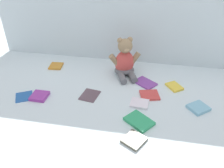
{
  "coord_description": "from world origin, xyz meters",
  "views": [
    {
      "loc": [
        0.21,
        -1.15,
        0.81
      ],
      "look_at": [
        0.01,
        -0.1,
        0.1
      ],
      "focal_mm": 36.76,
      "sensor_mm": 36.0,
      "label": 1
    }
  ],
  "objects_px": {
    "book_case_8": "(56,66)",
    "book_case_3": "(150,95)",
    "book_case_10": "(90,95)",
    "book_case_2": "(139,121)",
    "book_case_7": "(40,96)",
    "book_case_0": "(145,83)",
    "book_case_6": "(174,87)",
    "book_case_9": "(198,108)",
    "book_case_4": "(24,96)",
    "teddy_bear": "(125,62)",
    "book_case_5": "(139,103)",
    "book_case_1": "(134,140)"
  },
  "relations": [
    {
      "from": "book_case_5",
      "to": "book_case_1",
      "type": "bearing_deg",
      "value": 4.98
    },
    {
      "from": "book_case_4",
      "to": "book_case_7",
      "type": "distance_m",
      "value": 0.09
    },
    {
      "from": "book_case_0",
      "to": "book_case_2",
      "type": "distance_m",
      "value": 0.37
    },
    {
      "from": "book_case_0",
      "to": "book_case_6",
      "type": "height_order",
      "value": "book_case_6"
    },
    {
      "from": "teddy_bear",
      "to": "book_case_2",
      "type": "height_order",
      "value": "teddy_bear"
    },
    {
      "from": "book_case_2",
      "to": "book_case_9",
      "type": "relative_size",
      "value": 1.35
    },
    {
      "from": "book_case_2",
      "to": "book_case_7",
      "type": "bearing_deg",
      "value": -62.1
    },
    {
      "from": "book_case_2",
      "to": "book_case_3",
      "type": "distance_m",
      "value": 0.24
    },
    {
      "from": "book_case_6",
      "to": "book_case_9",
      "type": "relative_size",
      "value": 0.97
    },
    {
      "from": "book_case_7",
      "to": "book_case_8",
      "type": "relative_size",
      "value": 0.98
    },
    {
      "from": "book_case_5",
      "to": "book_case_8",
      "type": "xyz_separation_m",
      "value": [
        -0.63,
        0.33,
        -0.0
      ]
    },
    {
      "from": "book_case_2",
      "to": "book_case_5",
      "type": "xyz_separation_m",
      "value": [
        -0.01,
        0.15,
        -0.0
      ]
    },
    {
      "from": "book_case_0",
      "to": "book_case_4",
      "type": "height_order",
      "value": "book_case_0"
    },
    {
      "from": "book_case_6",
      "to": "book_case_7",
      "type": "relative_size",
      "value": 1.04
    },
    {
      "from": "book_case_6",
      "to": "book_case_7",
      "type": "distance_m",
      "value": 0.82
    },
    {
      "from": "teddy_bear",
      "to": "book_case_7",
      "type": "distance_m",
      "value": 0.58
    },
    {
      "from": "book_case_5",
      "to": "book_case_7",
      "type": "bearing_deg",
      "value": -80.7
    },
    {
      "from": "book_case_7",
      "to": "book_case_10",
      "type": "relative_size",
      "value": 0.78
    },
    {
      "from": "book_case_7",
      "to": "book_case_0",
      "type": "bearing_deg",
      "value": 113.82
    },
    {
      "from": "teddy_bear",
      "to": "book_case_5",
      "type": "relative_size",
      "value": 2.6
    },
    {
      "from": "book_case_2",
      "to": "book_case_9",
      "type": "xyz_separation_m",
      "value": [
        0.31,
        0.17,
        0.0
      ]
    },
    {
      "from": "book_case_4",
      "to": "book_case_8",
      "type": "bearing_deg",
      "value": 144.8
    },
    {
      "from": "book_case_4",
      "to": "book_case_6",
      "type": "bearing_deg",
      "value": 78.35
    },
    {
      "from": "book_case_0",
      "to": "book_case_9",
      "type": "distance_m",
      "value": 0.36
    },
    {
      "from": "book_case_3",
      "to": "book_case_9",
      "type": "distance_m",
      "value": 0.28
    },
    {
      "from": "book_case_4",
      "to": "book_case_9",
      "type": "distance_m",
      "value": 1.0
    },
    {
      "from": "book_case_9",
      "to": "teddy_bear",
      "type": "bearing_deg",
      "value": -161.46
    },
    {
      "from": "book_case_6",
      "to": "book_case_4",
      "type": "bearing_deg",
      "value": 161.74
    },
    {
      "from": "book_case_2",
      "to": "book_case_1",
      "type": "bearing_deg",
      "value": 32.89
    },
    {
      "from": "book_case_1",
      "to": "book_case_4",
      "type": "height_order",
      "value": "book_case_1"
    },
    {
      "from": "book_case_4",
      "to": "book_case_6",
      "type": "distance_m",
      "value": 0.91
    },
    {
      "from": "book_case_9",
      "to": "book_case_1",
      "type": "bearing_deg",
      "value": -85.77
    },
    {
      "from": "teddy_bear",
      "to": "book_case_3",
      "type": "height_order",
      "value": "teddy_bear"
    },
    {
      "from": "book_case_3",
      "to": "book_case_4",
      "type": "height_order",
      "value": "book_case_3"
    },
    {
      "from": "book_case_0",
      "to": "book_case_5",
      "type": "relative_size",
      "value": 1.33
    },
    {
      "from": "book_case_9",
      "to": "book_case_2",
      "type": "bearing_deg",
      "value": -100.09
    },
    {
      "from": "book_case_7",
      "to": "book_case_3",
      "type": "bearing_deg",
      "value": 102.06
    },
    {
      "from": "book_case_2",
      "to": "teddy_bear",
      "type": "bearing_deg",
      "value": -125.01
    },
    {
      "from": "book_case_0",
      "to": "book_case_9",
      "type": "xyz_separation_m",
      "value": [
        0.3,
        -0.2,
        0.0
      ]
    },
    {
      "from": "book_case_8",
      "to": "book_case_10",
      "type": "bearing_deg",
      "value": 132.61
    },
    {
      "from": "book_case_8",
      "to": "book_case_3",
      "type": "bearing_deg",
      "value": 155.34
    },
    {
      "from": "teddy_bear",
      "to": "book_case_5",
      "type": "xyz_separation_m",
      "value": [
        0.13,
        -0.31,
        -0.09
      ]
    },
    {
      "from": "book_case_1",
      "to": "book_case_10",
      "type": "height_order",
      "value": "book_case_1"
    },
    {
      "from": "book_case_5",
      "to": "book_case_9",
      "type": "height_order",
      "value": "book_case_9"
    },
    {
      "from": "book_case_9",
      "to": "book_case_5",
      "type": "bearing_deg",
      "value": -124.97
    },
    {
      "from": "book_case_3",
      "to": "book_case_8",
      "type": "bearing_deg",
      "value": 56.49
    },
    {
      "from": "book_case_4",
      "to": "book_case_6",
      "type": "xyz_separation_m",
      "value": [
        0.88,
        0.26,
        0.0
      ]
    },
    {
      "from": "book_case_5",
      "to": "book_case_4",
      "type": "bearing_deg",
      "value": -80.11
    },
    {
      "from": "teddy_bear",
      "to": "book_case_3",
      "type": "bearing_deg",
      "value": -72.93
    },
    {
      "from": "teddy_bear",
      "to": "book_case_10",
      "type": "distance_m",
      "value": 0.34
    }
  ]
}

